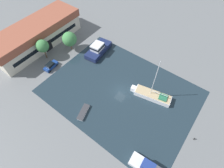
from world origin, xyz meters
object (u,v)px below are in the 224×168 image
(warehouse_building, at_px, (37,35))
(cabin_boat, at_px, (146,166))
(quay_tree_near_building, at_px, (42,46))
(motor_cruiser, at_px, (98,49))
(sailboat_moored, at_px, (152,95))
(quay_tree_by_water, at_px, (69,39))
(parked_car, at_px, (51,66))
(small_dinghy, at_px, (83,112))

(warehouse_building, distance_m, cabin_boat, 46.48)
(quay_tree_near_building, distance_m, motor_cruiser, 15.64)
(cabin_boat, bearing_deg, sailboat_moored, 20.54)
(quay_tree_by_water, bearing_deg, sailboat_moored, -90.88)
(quay_tree_near_building, relative_size, parked_car, 1.42)
(sailboat_moored, xyz_separation_m, small_dinghy, (-13.51, 10.44, -0.47))
(quay_tree_near_building, xyz_separation_m, motor_cruiser, (10.98, -10.67, -3.22))
(motor_cruiser, bearing_deg, small_dinghy, 113.49)
(sailboat_moored, xyz_separation_m, cabin_boat, (-14.94, -7.12, 0.15))
(parked_car, distance_m, small_dinghy, 17.61)
(motor_cruiser, distance_m, cabin_boat, 34.00)
(quay_tree_near_building, bearing_deg, motor_cruiser, -44.19)
(motor_cruiser, bearing_deg, cabin_boat, 138.65)
(quay_tree_by_water, height_order, sailboat_moored, sailboat_moored)
(quay_tree_near_building, height_order, small_dinghy, quay_tree_near_building)
(motor_cruiser, bearing_deg, sailboat_moored, 161.41)
(small_dinghy, bearing_deg, cabin_boat, -22.02)
(motor_cruiser, xyz_separation_m, small_dinghy, (-17.88, -10.42, -0.86))
(warehouse_building, distance_m, sailboat_moored, 38.25)
(warehouse_building, height_order, small_dinghy, warehouse_building)
(warehouse_building, relative_size, quay_tree_by_water, 4.71)
(warehouse_building, relative_size, small_dinghy, 6.25)
(quay_tree_by_water, distance_m, parked_car, 9.52)
(warehouse_building, distance_m, quay_tree_by_water, 10.62)
(quay_tree_by_water, distance_m, sailboat_moored, 28.44)
(quay_tree_by_water, height_order, motor_cruiser, quay_tree_by_water)
(quay_tree_by_water, bearing_deg, quay_tree_near_building, 155.08)
(sailboat_moored, height_order, cabin_boat, sailboat_moored)
(quay_tree_by_water, distance_m, small_dinghy, 22.91)
(parked_car, xyz_separation_m, cabin_boat, (-6.40, -34.44, 0.09))
(quay_tree_near_building, relative_size, sailboat_moored, 0.50)
(warehouse_building, bearing_deg, motor_cruiser, -64.49)
(motor_cruiser, bearing_deg, warehouse_building, 19.08)
(quay_tree_near_building, bearing_deg, quay_tree_by_water, -24.92)
(small_dinghy, distance_m, cabin_boat, 17.63)
(warehouse_building, relative_size, cabin_boat, 4.43)
(sailboat_moored, distance_m, small_dinghy, 17.08)
(parked_car, relative_size, small_dinghy, 0.96)
(quay_tree_near_building, distance_m, cabin_boat, 39.69)
(warehouse_building, height_order, parked_car, warehouse_building)
(warehouse_building, relative_size, sailboat_moored, 2.27)
(warehouse_building, distance_m, small_dinghy, 29.32)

